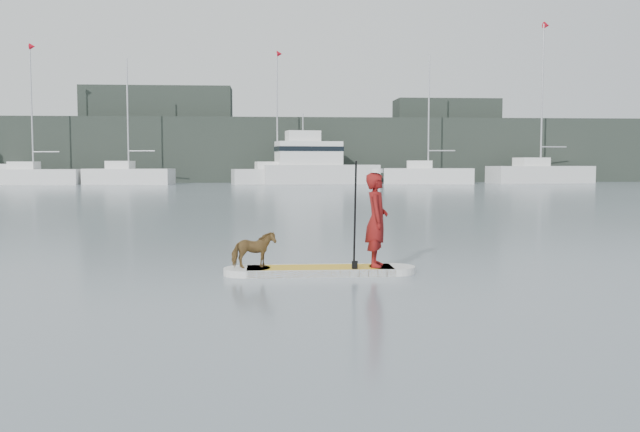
{
  "coord_description": "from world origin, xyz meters",
  "views": [
    {
      "loc": [
        0.41,
        -15.5,
        1.93
      ],
      "look_at": [
        1.3,
        -3.41,
        1.0
      ],
      "focal_mm": 40.0,
      "sensor_mm": 36.0,
      "label": 1
    }
  ],
  "objects": [
    {
      "name": "dog",
      "position": [
        0.17,
        -3.41,
        0.43
      ],
      "size": [
        0.8,
        0.52,
        0.62
      ],
      "primitive_type": "imported",
      "rotation": [
        0.0,
        0.0,
        1.86
      ],
      "color": "#543A1C",
      "rests_on": "paddleboard"
    },
    {
      "name": "sailboat_e",
      "position": [
        14.3,
        45.68,
        0.8
      ],
      "size": [
        7.96,
        3.7,
        11.1
      ],
      "rotation": [
        0.0,
        0.0,
        -0.16
      ],
      "color": "silver",
      "rests_on": "ground"
    },
    {
      "name": "ground",
      "position": [
        0.0,
        0.0,
        0.0
      ],
      "size": [
        140.0,
        140.0,
        0.0
      ],
      "primitive_type": "plane",
      "color": "slate",
      "rests_on": "ground"
    },
    {
      "name": "sailboat_d",
      "position": [
        1.21,
        46.07,
        0.81
      ],
      "size": [
        7.98,
        3.63,
        11.34
      ],
      "rotation": [
        0.0,
        0.0,
        0.17
      ],
      "color": "silver",
      "rests_on": "ground"
    },
    {
      "name": "white_cap",
      "position": [
        2.28,
        -3.41,
        1.77
      ],
      "size": [
        0.22,
        0.22,
        0.07
      ],
      "primitive_type": "cylinder",
      "color": "silver",
      "rests_on": "paddler"
    },
    {
      "name": "paddleboard",
      "position": [
        1.3,
        -3.41,
        0.06
      ],
      "size": [
        3.3,
        0.8,
        0.12
      ],
      "rotation": [
        0.0,
        0.0,
        0.0
      ],
      "color": "gold",
      "rests_on": "ground"
    },
    {
      "name": "shore_building_west",
      "position": [
        -10.0,
        54.0,
        4.5
      ],
      "size": [
        14.0,
        4.0,
        9.0
      ],
      "primitive_type": "cube",
      "color": "#212924",
      "rests_on": "ground"
    },
    {
      "name": "sailboat_c",
      "position": [
        -11.34,
        45.78,
        0.78
      ],
      "size": [
        7.63,
        3.48,
        10.56
      ],
      "rotation": [
        0.0,
        0.0,
        -0.14
      ],
      "color": "silver",
      "rests_on": "ground"
    },
    {
      "name": "shore_building_east",
      "position": [
        18.0,
        54.0,
        4.0
      ],
      "size": [
        10.0,
        4.0,
        8.0
      ],
      "primitive_type": "cube",
      "color": "#212924",
      "rests_on": "ground"
    },
    {
      "name": "sailboat_f",
      "position": [
        24.88,
        47.08,
        0.96
      ],
      "size": [
        9.92,
        4.66,
        14.3
      ],
      "rotation": [
        0.0,
        0.0,
        0.2
      ],
      "color": "silver",
      "rests_on": "ground"
    },
    {
      "name": "sailboat_b",
      "position": [
        -19.29,
        46.08,
        0.81
      ],
      "size": [
        8.03,
        2.93,
        11.72
      ],
      "rotation": [
        0.0,
        0.0,
        -0.07
      ],
      "color": "silver",
      "rests_on": "ground"
    },
    {
      "name": "shore_mass",
      "position": [
        0.0,
        53.0,
        3.0
      ],
      "size": [
        90.0,
        6.0,
        6.0
      ],
      "primitive_type": "cube",
      "color": "#212924",
      "rests_on": "ground"
    },
    {
      "name": "paddler",
      "position": [
        2.28,
        -3.41,
        0.93
      ],
      "size": [
        0.49,
        0.65,
        1.62
      ],
      "primitive_type": "imported",
      "rotation": [
        0.0,
        0.0,
        1.38
      ],
      "color": "maroon",
      "rests_on": "paddleboard"
    },
    {
      "name": "motor_yacht_a",
      "position": [
        4.52,
        46.22,
        1.69
      ],
      "size": [
        10.43,
        4.78,
        6.03
      ],
      "rotation": [
        0.0,
        0.0,
        0.17
      ],
      "color": "silver",
      "rests_on": "ground"
    },
    {
      "name": "paddle",
      "position": [
        1.87,
        -3.68,
        0.8
      ],
      "size": [
        0.1,
        0.3,
        2.0
      ],
      "rotation": [
        0.0,
        0.0,
        0.0
      ],
      "color": "black",
      "rests_on": "ground"
    }
  ]
}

